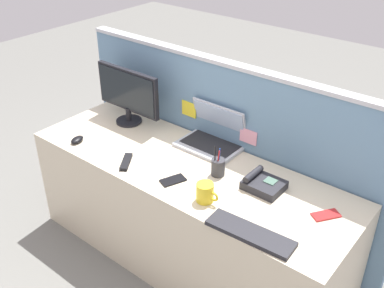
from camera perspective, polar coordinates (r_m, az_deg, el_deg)
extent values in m
plane|color=slate|center=(3.09, -0.60, -13.71)|extent=(10.00, 10.00, 0.00)
cube|color=beige|center=(2.85, -0.64, -8.62)|extent=(2.02, 0.67, 0.71)
cube|color=#6084A3|center=(2.95, 3.99, -1.25)|extent=(2.22, 0.06, 1.20)
cube|color=#B7BAC1|center=(2.68, 4.46, 9.98)|extent=(2.22, 0.07, 0.02)
cube|color=yellow|center=(2.95, -0.39, 4.37)|extent=(0.12, 0.01, 0.10)
cube|color=beige|center=(3.30, -7.50, 5.99)|extent=(0.08, 0.01, 0.08)
cube|color=pink|center=(2.73, 7.03, 0.93)|extent=(0.12, 0.01, 0.09)
cylinder|color=black|center=(3.14, -7.84, 2.87)|extent=(0.17, 0.17, 0.02)
cylinder|color=black|center=(3.11, -7.91, 3.72)|extent=(0.04, 0.04, 0.09)
cube|color=black|center=(3.05, -7.97, 6.69)|extent=(0.52, 0.03, 0.29)
cube|color=black|center=(3.04, -8.19, 6.59)|extent=(0.49, 0.01, 0.26)
cube|color=#B2B5BC|center=(2.82, 2.23, -0.20)|extent=(0.38, 0.27, 0.02)
cube|color=black|center=(2.82, 2.36, 0.07)|extent=(0.34, 0.20, 0.00)
cube|color=#B2B5BC|center=(2.83, 3.55, 2.87)|extent=(0.38, 0.08, 0.24)
cube|color=#9EB2D1|center=(2.82, 3.44, 2.76)|extent=(0.36, 0.07, 0.22)
cube|color=#232328|center=(2.47, 8.96, -5.07)|extent=(0.20, 0.17, 0.05)
cube|color=#4C6B5B|center=(2.46, 9.76, -4.57)|extent=(0.06, 0.06, 0.01)
cylinder|color=#232328|center=(2.48, 7.64, -3.72)|extent=(0.04, 0.15, 0.04)
cube|color=#232328|center=(2.18, 7.25, -10.96)|extent=(0.44, 0.15, 0.02)
ellipsoid|color=black|center=(2.96, -14.12, 0.53)|extent=(0.08, 0.11, 0.03)
cylinder|color=#333338|center=(2.54, 3.27, -2.90)|extent=(0.08, 0.08, 0.10)
cylinder|color=blue|center=(2.52, 3.41, -1.85)|extent=(0.01, 0.02, 0.12)
cylinder|color=red|center=(2.51, 3.28, -2.02)|extent=(0.02, 0.01, 0.12)
cylinder|color=black|center=(2.50, 2.88, -1.71)|extent=(0.01, 0.01, 0.15)
cube|color=#B22323|center=(2.37, 16.34, -8.49)|extent=(0.13, 0.15, 0.01)
cube|color=black|center=(2.51, -2.38, -4.54)|extent=(0.12, 0.15, 0.01)
cube|color=black|center=(2.68, -8.21, -2.22)|extent=(0.13, 0.17, 0.02)
cylinder|color=yellow|center=(2.34, 1.62, -6.05)|extent=(0.09, 0.09, 0.10)
torus|color=yellow|center=(2.32, 2.76, -6.58)|extent=(0.05, 0.01, 0.05)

